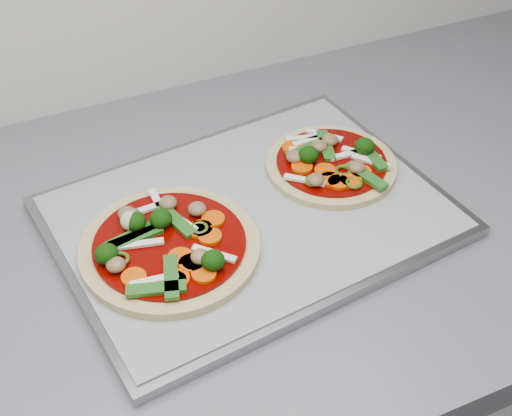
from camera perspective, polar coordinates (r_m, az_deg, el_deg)
name	(u,v)px	position (r m, az deg, el deg)	size (l,w,h in m)	color
baking_tray	(251,217)	(0.80, -0.42, -0.71)	(0.42, 0.31, 0.01)	gray
parchment	(251,212)	(0.79, -0.42, -0.29)	(0.40, 0.29, 0.00)	#A2A2A7
pizza_left	(167,245)	(0.74, -7.10, -2.96)	(0.23, 0.23, 0.03)	tan
pizza_right	(331,163)	(0.85, 6.04, 3.62)	(0.20, 0.20, 0.03)	tan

